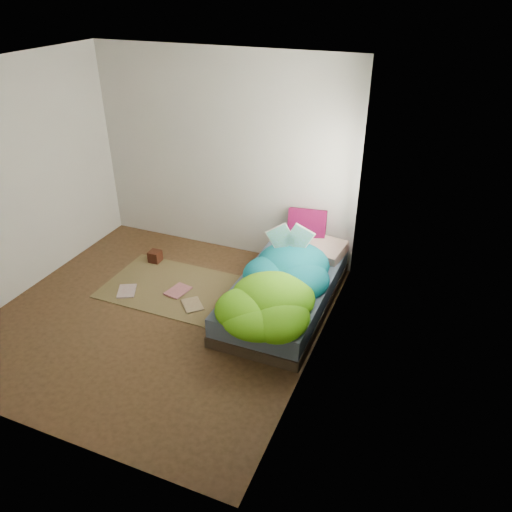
{
  "coord_description": "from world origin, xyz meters",
  "views": [
    {
      "loc": [
        2.7,
        -3.73,
        3.33
      ],
      "look_at": [
        0.86,
        0.75,
        0.56
      ],
      "focal_mm": 35.0,
      "sensor_mm": 36.0,
      "label": 1
    }
  ],
  "objects": [
    {
      "name": "floor_book_c",
      "position": [
        0.19,
        0.23,
        0.02
      ],
      "size": [
        0.34,
        0.34,
        0.02
      ],
      "primitive_type": "imported",
      "rotation": [
        0.0,
        0.0,
        0.76
      ],
      "color": "tan",
      "rests_on": "rug"
    },
    {
      "name": "floor_book_b",
      "position": [
        -0.14,
        0.5,
        0.03
      ],
      "size": [
        0.27,
        0.33,
        0.03
      ],
      "primitive_type": "imported",
      "rotation": [
        0.0,
        0.0,
        -0.19
      ],
      "color": "#C27077",
      "rests_on": "rug"
    },
    {
      "name": "floor_book_a",
      "position": [
        -0.69,
        0.21,
        0.02
      ],
      "size": [
        0.31,
        0.34,
        0.02
      ],
      "primitive_type": "imported",
      "rotation": [
        0.0,
        0.0,
        0.47
      ],
      "color": "silver",
      "rests_on": "rug"
    },
    {
      "name": "duvet",
      "position": [
        1.22,
        0.5,
        0.51
      ],
      "size": [
        0.96,
        1.84,
        0.34
      ],
      "primitive_type": null,
      "color": "#074F74",
      "rests_on": "bed"
    },
    {
      "name": "room_walls",
      "position": [
        0.01,
        0.01,
        1.63
      ],
      "size": [
        3.54,
        3.54,
        2.62
      ],
      "color": "silver",
      "rests_on": "ground"
    },
    {
      "name": "rug",
      "position": [
        -0.15,
        0.55,
        0.01
      ],
      "size": [
        1.6,
        1.1,
        0.01
      ],
      "primitive_type": "cube",
      "color": "brown",
      "rests_on": "ground"
    },
    {
      "name": "open_book",
      "position": [
        1.16,
        1.03,
        0.81
      ],
      "size": [
        0.44,
        0.22,
        0.26
      ],
      "primitive_type": null,
      "rotation": [
        0.0,
        0.0,
        0.31
      ],
      "color": "#2B8538",
      "rests_on": "duvet"
    },
    {
      "name": "pillow_magenta",
      "position": [
        1.19,
        1.61,
        0.57
      ],
      "size": [
        0.49,
        0.22,
        0.47
      ],
      "primitive_type": "cube",
      "rotation": [
        0.0,
        0.0,
        0.17
      ],
      "color": "#510532",
      "rests_on": "bed"
    },
    {
      "name": "pillow_floral",
      "position": [
        1.38,
        1.45,
        0.41
      ],
      "size": [
        0.7,
        0.5,
        0.14
      ],
      "primitive_type": "cube",
      "rotation": [
        0.0,
        0.0,
        -0.18
      ],
      "color": "beige",
      "rests_on": "bed"
    },
    {
      "name": "bed",
      "position": [
        1.22,
        0.72,
        0.17
      ],
      "size": [
        1.0,
        2.0,
        0.34
      ],
      "color": "#32291B",
      "rests_on": "ground"
    },
    {
      "name": "wooden_box",
      "position": [
        -0.67,
        1.01,
        0.08
      ],
      "size": [
        0.15,
        0.15,
        0.15
      ],
      "primitive_type": "cube",
      "rotation": [
        0.0,
        0.0,
        0.02
      ],
      "color": "#34170B",
      "rests_on": "rug"
    },
    {
      "name": "ground",
      "position": [
        0.0,
        0.0,
        0.0
      ],
      "size": [
        3.5,
        3.5,
        0.0
      ],
      "primitive_type": "cube",
      "color": "#3E2B17",
      "rests_on": "ground"
    }
  ]
}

